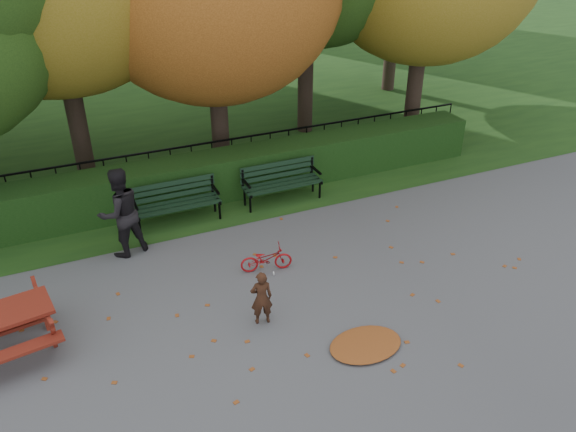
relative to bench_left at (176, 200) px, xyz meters
name	(u,v)px	position (x,y,z in m)	size (l,w,h in m)	color
ground	(307,305)	(1.30, -3.70, -0.52)	(90.00, 90.00, 0.00)	slate
grass_strip	(144,85)	(1.30, 10.30, -0.51)	(90.00, 90.00, 0.00)	#193913
hedge	(223,175)	(1.30, 0.80, -0.02)	(13.00, 0.90, 1.00)	black
iron_fence	(213,160)	(1.30, 1.60, 0.02)	(14.00, 0.04, 1.02)	black
bench_left	(176,200)	(0.00, 0.00, 0.00)	(1.80, 0.57, 0.88)	black
bench_right	(281,179)	(2.40, 0.00, 0.00)	(1.80, 0.57, 0.88)	black
leaf_pile	(366,344)	(1.69, -4.97, -0.48)	(1.18, 0.82, 0.08)	brown
leaf_scatter	(300,295)	(1.30, -3.40, -0.51)	(9.00, 5.70, 0.01)	brown
child	(261,298)	(0.44, -3.79, -0.03)	(0.36, 0.23, 0.98)	#391F12
adult	(120,213)	(-1.22, -0.80, 0.37)	(0.87, 0.68, 1.79)	black
bicycle	(266,259)	(1.05, -2.45, -0.27)	(0.33, 0.96, 0.50)	#AE1014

